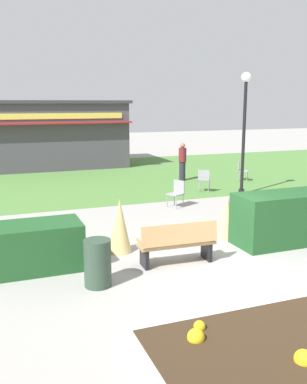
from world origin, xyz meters
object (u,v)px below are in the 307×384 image
(food_kiosk, at_px, (46,134))
(parked_car_center_slot, at_px, (58,143))
(park_bench, at_px, (177,243))
(cafe_chair_center, at_px, (241,169))
(cafe_chair_east, at_px, (177,191))
(lamppost_mid, at_px, (244,119))
(trash_bin, at_px, (98,263))
(cafe_chair_west, at_px, (204,179))
(person_strolling, at_px, (182,161))

(food_kiosk, relative_size, parked_car_center_slot, 1.95)
(park_bench, xyz_separation_m, cafe_chair_center, (6.80, 8.27, 0.05))
(parked_car_center_slot, bearing_deg, cafe_chair_east, -85.80)
(lamppost_mid, height_order, trash_bin, lamppost_mid)
(trash_bin, bearing_deg, lamppost_mid, 41.23)
(cafe_chair_west, bearing_deg, lamppost_mid, -37.19)
(trash_bin, bearing_deg, cafe_chair_west, 50.06)
(food_kiosk, bearing_deg, park_bench, -87.37)
(cafe_chair_east, bearing_deg, trash_bin, -127.09)
(cafe_chair_center, xyz_separation_m, person_strolling, (-2.43, 1.00, 0.33))
(person_strolling, bearing_deg, park_bench, 177.57)
(trash_bin, relative_size, cafe_chair_west, 1.03)
(trash_bin, bearing_deg, food_kiosk, 86.00)
(park_bench, relative_size, lamppost_mid, 0.38)
(lamppost_mid, xyz_separation_m, cafe_chair_center, (1.54, 2.50, -2.30))
(park_bench, relative_size, trash_bin, 1.87)
(lamppost_mid, xyz_separation_m, trash_bin, (-7.13, -6.25, -2.37))
(parked_car_center_slot, bearing_deg, cafe_chair_center, -67.34)
(food_kiosk, xyz_separation_m, person_strolling, (5.10, -6.66, -0.93))
(park_bench, relative_size, food_kiosk, 0.20)
(cafe_chair_east, bearing_deg, cafe_chair_center, 36.48)
(park_bench, xyz_separation_m, lamppost_mid, (5.26, 5.77, 2.35))
(trash_bin, distance_m, cafe_chair_center, 12.32)
(cafe_chair_east, xyz_separation_m, cafe_chair_center, (4.67, 3.46, 0.00))
(parked_car_center_slot, bearing_deg, park_bench, -92.08)
(park_bench, distance_m, cafe_chair_east, 5.26)
(cafe_chair_east, height_order, cafe_chair_center, same)
(cafe_chair_east, distance_m, cafe_chair_center, 5.81)
(park_bench, bearing_deg, person_strolling, 64.78)
(trash_bin, relative_size, cafe_chair_center, 1.03)
(cafe_chair_center, bearing_deg, lamppost_mid, -121.69)
(cafe_chair_west, bearing_deg, cafe_chair_center, 30.89)
(trash_bin, relative_size, cafe_chair_east, 1.03)
(trash_bin, xyz_separation_m, person_strolling, (6.24, 9.75, 0.40))
(park_bench, bearing_deg, lamppost_mid, 47.67)
(park_bench, height_order, lamppost_mid, lamppost_mid)
(trash_bin, xyz_separation_m, parked_car_center_slot, (2.70, 23.08, 0.18))
(cafe_chair_west, xyz_separation_m, person_strolling, (0.27, 2.62, 0.33))
(cafe_chair_center, bearing_deg, cafe_chair_east, -143.52)
(park_bench, relative_size, parked_car_center_slot, 0.40)
(lamppost_mid, bearing_deg, cafe_chair_center, 58.31)
(park_bench, distance_m, parked_car_center_slot, 22.62)
(lamppost_mid, distance_m, cafe_chair_west, 2.73)
(park_bench, xyz_separation_m, cafe_chair_west, (4.10, 6.65, 0.05))
(trash_bin, height_order, person_strolling, person_strolling)
(person_strolling, bearing_deg, lamppost_mid, -142.91)
(lamppost_mid, xyz_separation_m, food_kiosk, (-5.99, 10.15, -1.04))
(person_strolling, relative_size, parked_car_center_slot, 0.39)
(park_bench, bearing_deg, cafe_chair_east, 66.18)
(park_bench, height_order, cafe_chair_east, park_bench)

